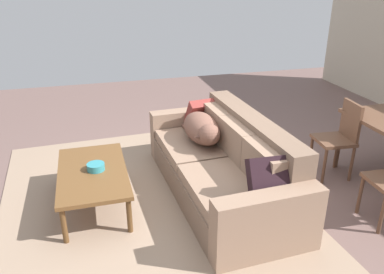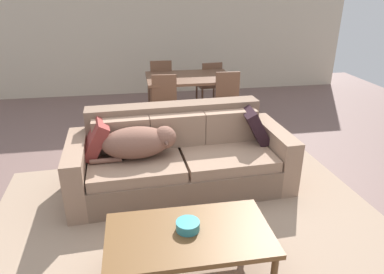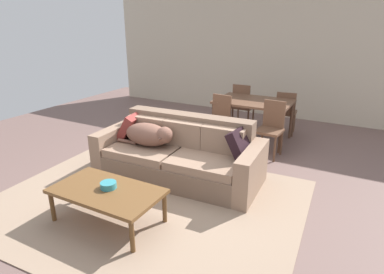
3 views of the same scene
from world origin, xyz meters
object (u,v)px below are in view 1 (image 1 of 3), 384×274
Objects in this scene: dog_on_left_cushion at (203,129)px; dining_chair_near_left at (340,136)px; bowl_on_coffee_table at (96,167)px; throw_pillow_by_left_arm at (202,114)px; coffee_table at (93,174)px; throw_pillow_by_right_arm at (272,180)px; couch at (225,166)px.

dog_on_left_cushion is 1.59m from dining_chair_near_left.
bowl_on_coffee_table is at bearing -86.81° from dining_chair_near_left.
dog_on_left_cushion is 0.48m from throw_pillow_by_left_arm.
coffee_table is (0.76, -1.39, -0.25)m from throw_pillow_by_left_arm.
throw_pillow_by_left_arm reaches higher than bowl_on_coffee_table.
throw_pillow_by_right_arm is 1.60m from dining_chair_near_left.
throw_pillow_by_left_arm is at bearing 118.68° from coffee_table.
dining_chair_near_left reaches higher than throw_pillow_by_right_arm.
dining_chair_near_left is at bearing 58.55° from throw_pillow_by_left_arm.
coffee_table is 2.80m from dining_chair_near_left.
throw_pillow_by_right_arm is at bearing 6.97° from dog_on_left_cushion.
throw_pillow_by_left_arm is at bearing 119.25° from bowl_on_coffee_table.
throw_pillow_by_right_arm is at bearing 3.57° from couch.
bowl_on_coffee_table is 2.76m from dining_chair_near_left.
dining_chair_near_left is (0.40, 1.54, -0.09)m from dog_on_left_cushion.
throw_pillow_by_right_arm reaches higher than throw_pillow_by_left_arm.
bowl_on_coffee_table reaches higher than coffee_table.
dog_on_left_cushion is at bearing -170.29° from throw_pillow_by_right_arm.
throw_pillow_by_right_arm is at bearing 55.33° from bowl_on_coffee_table.
couch is at bearing -0.83° from throw_pillow_by_left_arm.
throw_pillow_by_right_arm is (0.88, 0.10, 0.29)m from couch.
dining_chair_near_left is (-0.02, 1.41, 0.19)m from couch.
dining_chair_near_left is (0.10, 2.76, 0.07)m from bowl_on_coffee_table.
bowl_on_coffee_table is at bearing -97.89° from couch.
coffee_table is at bearing -85.23° from bowl_on_coffee_table.
coffee_table is at bearing -123.89° from throw_pillow_by_right_arm.
bowl_on_coffee_table is (-0.00, 0.04, 0.08)m from coffee_table.
dog_on_left_cushion is 1.32m from throw_pillow_by_right_arm.
couch reaches higher than dog_on_left_cushion.
throw_pillow_by_left_arm reaches higher than coffee_table.
coffee_table is at bearing -79.07° from dog_on_left_cushion.
dog_on_left_cushion is 2.17× the size of throw_pillow_by_right_arm.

